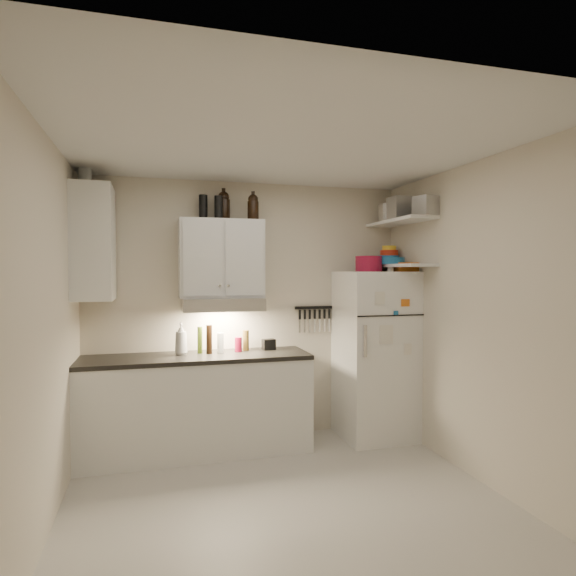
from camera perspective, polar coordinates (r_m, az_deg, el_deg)
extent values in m
cube|color=beige|center=(3.85, 0.05, -24.40)|extent=(3.20, 3.00, 0.02)
cube|color=silver|center=(3.57, 0.05, 16.74)|extent=(3.20, 3.00, 0.02)
cube|color=beige|center=(4.94, -4.72, -2.70)|extent=(3.20, 0.02, 2.60)
cube|color=beige|center=(3.41, -27.07, -4.97)|extent=(0.02, 3.00, 2.60)
cube|color=beige|center=(4.20, 21.72, -3.63)|extent=(0.02, 3.00, 2.60)
cube|color=white|center=(4.71, -10.72, -13.60)|extent=(2.10, 0.60, 0.88)
cube|color=black|center=(4.61, -10.76, -8.08)|extent=(2.10, 0.62, 0.04)
cube|color=white|center=(4.70, -7.93, 3.46)|extent=(0.80, 0.33, 0.75)
cube|color=white|center=(4.56, -22.04, 4.96)|extent=(0.33, 0.55, 1.00)
cube|color=silver|center=(4.65, -7.79, -1.89)|extent=(0.76, 0.46, 0.12)
cube|color=white|center=(5.06, 10.25, -7.75)|extent=(0.70, 0.68, 1.70)
cube|color=white|center=(4.98, 13.12, 7.66)|extent=(0.30, 0.95, 0.03)
cube|color=white|center=(4.96, 13.08, 2.60)|extent=(0.30, 0.95, 0.03)
cube|color=black|center=(5.09, 3.10, -2.33)|extent=(0.42, 0.02, 0.03)
cylinder|color=maroon|center=(4.92, 9.54, 2.84)|extent=(0.34, 0.34, 0.16)
cube|color=orange|center=(5.02, 13.66, 2.42)|extent=(0.26, 0.30, 0.09)
cylinder|color=silver|center=(4.92, 12.08, 2.53)|extent=(0.07, 0.07, 0.11)
cylinder|color=silver|center=(5.26, 12.09, 8.60)|extent=(0.35, 0.35, 0.20)
cube|color=#AAAAAD|center=(4.95, 13.26, 9.17)|extent=(0.23, 0.21, 0.22)
cube|color=#AAAAAD|center=(4.67, 16.02, 9.32)|extent=(0.22, 0.22, 0.18)
cylinder|color=#1B5F96|center=(5.20, 11.76, 3.26)|extent=(0.24, 0.24, 0.09)
cylinder|color=red|center=(5.20, 11.90, 4.09)|extent=(0.19, 0.19, 0.06)
cylinder|color=yellow|center=(5.21, 11.90, 4.66)|extent=(0.15, 0.15, 0.05)
cylinder|color=#1B5F96|center=(4.99, 12.12, 3.16)|extent=(0.27, 0.27, 0.07)
cylinder|color=black|center=(4.72, -8.24, 9.39)|extent=(0.09, 0.09, 0.23)
cylinder|color=black|center=(4.77, -10.02, 9.39)|extent=(0.11, 0.11, 0.24)
cylinder|color=silver|center=(4.66, -22.95, 12.01)|extent=(0.14, 0.14, 0.15)
imported|color=white|center=(4.63, -12.56, -5.69)|extent=(0.15, 0.15, 0.34)
cylinder|color=brown|center=(4.80, -5.03, -6.21)|extent=(0.08, 0.08, 0.20)
cylinder|color=#425816|center=(4.69, -10.40, -6.08)|extent=(0.06, 0.06, 0.25)
cylinder|color=black|center=(4.64, -9.33, -6.02)|extent=(0.07, 0.07, 0.27)
cylinder|color=silver|center=(4.68, -8.01, -6.46)|extent=(0.08, 0.08, 0.19)
cylinder|color=maroon|center=(4.73, -5.91, -6.67)|extent=(0.08, 0.08, 0.14)
cube|color=black|center=(4.83, -2.30, -6.70)|extent=(0.13, 0.10, 0.11)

